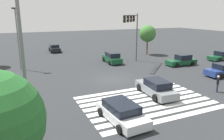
{
  "coord_description": "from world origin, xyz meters",
  "views": [
    {
      "loc": [
        -9.92,
        -22.12,
        7.35
      ],
      "look_at": [
        0.0,
        0.0,
        1.11
      ],
      "focal_mm": 35.0,
      "sensor_mm": 36.0,
      "label": 1
    }
  ],
  "objects_px": {
    "car_6": "(224,70)",
    "car_3": "(182,60)",
    "car_5": "(222,56)",
    "street_light_pole_b": "(17,33)",
    "car_2": "(112,58)",
    "tree_corner_b": "(148,34)",
    "car_4": "(55,48)",
    "street_light_pole_a": "(22,54)",
    "car_1": "(156,88)",
    "traffic_signal_mast": "(133,26)",
    "car_0": "(122,112)",
    "pedestrian": "(218,83)"
  },
  "relations": [
    {
      "from": "car_3",
      "to": "car_5",
      "type": "bearing_deg",
      "value": -178.53
    },
    {
      "from": "car_2",
      "to": "car_6",
      "type": "height_order",
      "value": "car_2"
    },
    {
      "from": "car_5",
      "to": "street_light_pole_b",
      "type": "relative_size",
      "value": 0.58
    },
    {
      "from": "car_0",
      "to": "car_6",
      "type": "height_order",
      "value": "car_6"
    },
    {
      "from": "car_4",
      "to": "tree_corner_b",
      "type": "relative_size",
      "value": 0.8
    },
    {
      "from": "traffic_signal_mast",
      "to": "tree_corner_b",
      "type": "xyz_separation_m",
      "value": [
        6.55,
        6.01,
        -1.75
      ]
    },
    {
      "from": "traffic_signal_mast",
      "to": "car_6",
      "type": "height_order",
      "value": "traffic_signal_mast"
    },
    {
      "from": "car_4",
      "to": "street_light_pole_b",
      "type": "relative_size",
      "value": 0.53
    },
    {
      "from": "car_6",
      "to": "tree_corner_b",
      "type": "distance_m",
      "value": 16.54
    },
    {
      "from": "car_3",
      "to": "car_2",
      "type": "bearing_deg",
      "value": -32.71
    },
    {
      "from": "traffic_signal_mast",
      "to": "car_6",
      "type": "relative_size",
      "value": 1.52
    },
    {
      "from": "car_4",
      "to": "tree_corner_b",
      "type": "distance_m",
      "value": 18.52
    },
    {
      "from": "car_0",
      "to": "car_3",
      "type": "height_order",
      "value": "car_3"
    },
    {
      "from": "traffic_signal_mast",
      "to": "car_5",
      "type": "bearing_deg",
      "value": 121.96
    },
    {
      "from": "car_4",
      "to": "street_light_pole_b",
      "type": "bearing_deg",
      "value": -26.02
    },
    {
      "from": "pedestrian",
      "to": "car_5",
      "type": "bearing_deg",
      "value": -94.51
    },
    {
      "from": "car_5",
      "to": "tree_corner_b",
      "type": "height_order",
      "value": "tree_corner_b"
    },
    {
      "from": "traffic_signal_mast",
      "to": "car_2",
      "type": "height_order",
      "value": "traffic_signal_mast"
    },
    {
      "from": "car_1",
      "to": "pedestrian",
      "type": "xyz_separation_m",
      "value": [
        5.88,
        -1.76,
        0.23
      ]
    },
    {
      "from": "car_4",
      "to": "car_5",
      "type": "height_order",
      "value": "car_5"
    },
    {
      "from": "car_5",
      "to": "car_2",
      "type": "bearing_deg",
      "value": -21.53
    },
    {
      "from": "car_3",
      "to": "street_light_pole_b",
      "type": "distance_m",
      "value": 23.24
    },
    {
      "from": "traffic_signal_mast",
      "to": "car_0",
      "type": "relative_size",
      "value": 1.58
    },
    {
      "from": "street_light_pole_b",
      "to": "street_light_pole_a",
      "type": "bearing_deg",
      "value": -90.6
    },
    {
      "from": "traffic_signal_mast",
      "to": "tree_corner_b",
      "type": "relative_size",
      "value": 1.37
    },
    {
      "from": "car_4",
      "to": "street_light_pole_a",
      "type": "height_order",
      "value": "street_light_pole_a"
    },
    {
      "from": "car_5",
      "to": "street_light_pole_a",
      "type": "xyz_separation_m",
      "value": [
        -30.46,
        -14.33,
        4.92
      ]
    },
    {
      "from": "car_5",
      "to": "street_light_pole_a",
      "type": "bearing_deg",
      "value": 21.44
    },
    {
      "from": "street_light_pole_b",
      "to": "car_3",
      "type": "bearing_deg",
      "value": -17.64
    },
    {
      "from": "car_1",
      "to": "traffic_signal_mast",
      "type": "bearing_deg",
      "value": -15.51
    },
    {
      "from": "traffic_signal_mast",
      "to": "street_light_pole_a",
      "type": "bearing_deg",
      "value": 3.65
    },
    {
      "from": "car_6",
      "to": "pedestrian",
      "type": "height_order",
      "value": "pedestrian"
    },
    {
      "from": "car_2",
      "to": "car_3",
      "type": "relative_size",
      "value": 0.98
    },
    {
      "from": "pedestrian",
      "to": "street_light_pole_b",
      "type": "distance_m",
      "value": 24.6
    },
    {
      "from": "traffic_signal_mast",
      "to": "car_4",
      "type": "height_order",
      "value": "traffic_signal_mast"
    },
    {
      "from": "car_3",
      "to": "street_light_pole_a",
      "type": "bearing_deg",
      "value": 33.08
    },
    {
      "from": "car_2",
      "to": "street_light_pole_b",
      "type": "height_order",
      "value": "street_light_pole_b"
    },
    {
      "from": "car_4",
      "to": "car_5",
      "type": "relative_size",
      "value": 0.91
    },
    {
      "from": "car_3",
      "to": "street_light_pole_b",
      "type": "height_order",
      "value": "street_light_pole_b"
    },
    {
      "from": "car_6",
      "to": "car_3",
      "type": "bearing_deg",
      "value": 98.21
    },
    {
      "from": "car_0",
      "to": "car_2",
      "type": "xyz_separation_m",
      "value": [
        7.15,
        17.57,
        0.13
      ]
    },
    {
      "from": "car_3",
      "to": "car_5",
      "type": "relative_size",
      "value": 0.97
    },
    {
      "from": "car_0",
      "to": "street_light_pole_a",
      "type": "height_order",
      "value": "street_light_pole_a"
    },
    {
      "from": "pedestrian",
      "to": "street_light_pole_a",
      "type": "bearing_deg",
      "value": 59.08
    },
    {
      "from": "car_3",
      "to": "traffic_signal_mast",
      "type": "bearing_deg",
      "value": -29.17
    },
    {
      "from": "tree_corner_b",
      "to": "car_5",
      "type": "bearing_deg",
      "value": -48.79
    },
    {
      "from": "traffic_signal_mast",
      "to": "pedestrian",
      "type": "bearing_deg",
      "value": 51.33
    },
    {
      "from": "car_0",
      "to": "car_1",
      "type": "height_order",
      "value": "car_1"
    },
    {
      "from": "car_5",
      "to": "car_1",
      "type": "bearing_deg",
      "value": 21.05
    },
    {
      "from": "car_3",
      "to": "car_4",
      "type": "distance_m",
      "value": 24.77
    }
  ]
}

